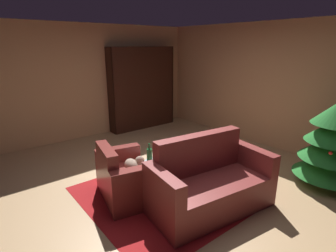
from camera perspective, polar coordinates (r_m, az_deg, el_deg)
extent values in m
plane|color=tan|center=(4.32, 0.77, -12.55)|extent=(7.44, 7.44, 0.00)
cube|color=tan|center=(6.00, 22.09, 7.72)|extent=(6.32, 0.06, 2.58)
cube|color=tan|center=(6.54, -17.10, 8.88)|extent=(0.06, 5.64, 2.58)
cube|color=#A4191B|center=(4.10, -0.67, -14.27)|extent=(2.21, 2.18, 0.01)
cube|color=black|center=(6.91, -4.79, 7.81)|extent=(0.03, 1.80, 2.07)
cube|color=black|center=(7.55, 0.22, 8.65)|extent=(0.33, 0.03, 2.07)
cube|color=black|center=(6.60, -12.00, 7.07)|extent=(0.33, 0.02, 2.07)
cube|color=black|center=(7.26, -5.26, -0.04)|extent=(0.30, 1.75, 0.03)
cube|color=black|center=(7.17, -5.33, 2.56)|extent=(0.30, 1.75, 0.03)
cube|color=black|center=(7.10, -5.41, 5.23)|extent=(0.30, 1.75, 0.02)
cube|color=black|center=(7.03, -5.49, 7.96)|extent=(0.30, 1.75, 0.02)
cube|color=black|center=(6.99, -5.57, 10.72)|extent=(0.30, 1.75, 0.02)
cube|color=black|center=(6.96, -5.65, 13.51)|extent=(0.30, 1.75, 0.02)
cube|color=black|center=(6.95, -5.73, 16.32)|extent=(0.30, 1.75, 0.03)
cube|color=black|center=(7.14, -6.00, 7.62)|extent=(0.05, 0.87, 0.55)
cube|color=black|center=(7.12, -5.89, 7.60)|extent=(0.03, 0.90, 0.58)
cube|color=#3D7F34|center=(7.72, -0.45, 2.04)|extent=(0.21, 0.04, 0.23)
cube|color=gold|center=(7.71, -0.78, 2.10)|extent=(0.17, 0.03, 0.25)
cube|color=red|center=(7.68, -0.97, 2.15)|extent=(0.19, 0.03, 0.28)
cube|color=gold|center=(7.64, -1.14, 1.90)|extent=(0.24, 0.05, 0.24)
cube|color=navy|center=(7.60, -1.42, 1.88)|extent=(0.24, 0.03, 0.25)
cube|color=#845690|center=(7.61, -1.85, 1.82)|extent=(0.16, 0.03, 0.23)
cube|color=#995095|center=(7.60, -2.05, 1.75)|extent=(0.16, 0.03, 0.22)
cube|color=#236888|center=(7.56, -2.20, 1.68)|extent=(0.20, 0.05, 0.22)
cube|color=#114891|center=(7.54, -2.53, 1.78)|extent=(0.18, 0.03, 0.26)
cube|color=red|center=(7.67, -0.34, 4.48)|extent=(0.19, 0.04, 0.21)
cube|color=#2D4A93|center=(7.63, -0.55, 4.61)|extent=(0.21, 0.03, 0.26)
cube|color=#243E91|center=(7.62, -0.92, 4.59)|extent=(0.16, 0.05, 0.26)
cube|color=gold|center=(7.57, -1.05, 4.44)|extent=(0.22, 0.03, 0.24)
cube|color=#454126|center=(7.57, -1.40, 4.29)|extent=(0.18, 0.04, 0.20)
cube|color=red|center=(7.55, -1.74, 4.15)|extent=(0.17, 0.04, 0.18)
cube|color=yellow|center=(7.48, -0.35, 12.39)|extent=(0.24, 0.03, 0.28)
cube|color=gold|center=(7.49, -0.78, 12.09)|extent=(0.17, 0.04, 0.21)
cube|color=red|center=(7.47, -1.09, 12.10)|extent=(0.15, 0.03, 0.21)
cube|color=red|center=(7.42, -1.27, 12.31)|extent=(0.20, 0.04, 0.28)
cube|color=red|center=(7.37, -1.53, 12.33)|extent=(0.23, 0.05, 0.29)
cube|color=#975092|center=(7.38, -2.01, 12.32)|extent=(0.15, 0.03, 0.29)
cube|color=red|center=(7.32, -2.16, 12.28)|extent=(0.22, 0.05, 0.28)
cube|color=purple|center=(7.31, -2.58, 12.09)|extent=(0.17, 0.03, 0.24)
cube|color=#157F88|center=(7.47, -0.27, 14.94)|extent=(0.24, 0.03, 0.27)
cube|color=yellow|center=(7.45, -0.58, 14.71)|extent=(0.23, 0.04, 0.21)
cube|color=gold|center=(7.44, -0.94, 14.59)|extent=(0.19, 0.03, 0.18)
cube|color=yellow|center=(7.40, -1.17, 14.70)|extent=(0.22, 0.05, 0.21)
cube|color=#452D1A|center=(7.38, -1.58, 14.55)|extent=(0.18, 0.04, 0.17)
cube|color=maroon|center=(4.01, -8.64, -12.05)|extent=(0.79, 0.80, 0.40)
cube|color=maroon|center=(3.77, -12.77, -7.41)|extent=(0.68, 0.29, 0.41)
cube|color=maroon|center=(3.61, -6.65, -13.39)|extent=(0.29, 0.70, 0.62)
cube|color=maroon|center=(4.31, -10.42, -8.31)|extent=(0.29, 0.70, 0.62)
ellipsoid|color=gray|center=(3.88, -7.79, -8.25)|extent=(0.31, 0.24, 0.18)
sphere|color=gray|center=(3.88, -5.99, -7.28)|extent=(0.13, 0.13, 0.13)
cube|color=maroon|center=(3.73, 9.18, -14.12)|extent=(0.94, 1.43, 0.43)
cube|color=maroon|center=(3.72, 6.53, -5.71)|extent=(0.34, 1.35, 0.54)
cube|color=maroon|center=(3.28, -1.10, -15.59)|extent=(0.79, 0.25, 0.73)
cube|color=maroon|center=(4.13, 17.31, -9.11)|extent=(0.79, 0.25, 0.73)
cylinder|color=black|center=(3.94, 0.06, -12.11)|extent=(0.04, 0.04, 0.42)
cylinder|color=black|center=(4.20, -0.75, -10.16)|extent=(0.04, 0.04, 0.42)
cylinder|color=black|center=(4.06, -3.93, -11.26)|extent=(0.04, 0.04, 0.42)
cylinder|color=silver|center=(3.96, -1.52, -8.38)|extent=(0.62, 0.62, 0.02)
cube|color=#D5C14D|center=(3.95, -0.77, -8.09)|extent=(0.19, 0.14, 0.03)
cube|color=gray|center=(3.94, -0.55, -7.64)|extent=(0.17, 0.14, 0.03)
cube|color=gold|center=(3.93, -0.74, -7.31)|extent=(0.19, 0.17, 0.03)
cube|color=#36408B|center=(3.92, -0.84, -6.95)|extent=(0.18, 0.15, 0.02)
cube|color=#2B4A81|center=(3.92, -0.73, -6.58)|extent=(0.21, 0.17, 0.03)
cube|color=#DBBB51|center=(3.91, -0.81, -6.30)|extent=(0.18, 0.11, 0.02)
cylinder|color=#1E5A2B|center=(3.95, -3.94, -6.47)|extent=(0.08, 0.08, 0.23)
cylinder|color=#1E5A2B|center=(3.89, -3.99, -4.33)|extent=(0.03, 0.03, 0.08)
cylinder|color=brown|center=(5.02, 30.66, -9.66)|extent=(0.08, 0.08, 0.16)
cone|color=#22722A|center=(4.91, 31.12, -6.88)|extent=(1.06, 1.06, 0.37)
cone|color=#22722A|center=(4.82, 31.61, -3.87)|extent=(0.96, 0.96, 0.37)
sphere|color=red|center=(5.12, 26.88, -5.66)|extent=(0.06, 0.06, 0.06)
sphere|color=red|center=(4.44, 31.21, -4.92)|extent=(0.05, 0.05, 0.05)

